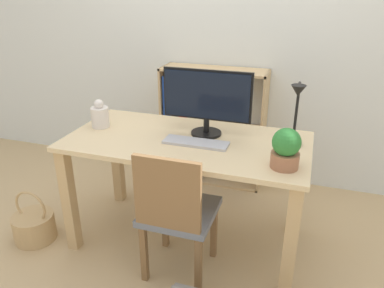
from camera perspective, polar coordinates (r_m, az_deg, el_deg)
The scene contains 11 objects.
ground_plane at distance 2.63m, azimuth -0.70°, elevation -14.12°, with size 10.00×10.00×0.00m, color tan.
wall_back at distance 3.11m, azimuth 5.73°, elevation 17.74°, with size 8.00×0.05×2.60m.
desk at distance 2.31m, azimuth -0.77°, elevation -2.12°, with size 1.46×0.73×0.73m.
monitor at distance 2.26m, azimuth 2.29°, elevation 6.97°, with size 0.55×0.19×0.40m.
keyboard at distance 2.19m, azimuth 0.59°, elevation 0.20°, with size 0.38×0.12×0.02m.
vase at distance 2.50m, azimuth -13.85°, elevation 4.22°, with size 0.11×0.11×0.19m.
desk_lamp at distance 2.13m, azimuth 15.60°, elevation 5.05°, with size 0.10×0.19×0.38m.
potted_plant at distance 1.94m, azimuth 14.11°, elevation -0.68°, with size 0.15×0.15×0.21m.
chair at distance 2.10m, azimuth -2.45°, elevation -10.17°, with size 0.40×0.40×0.82m.
bookshelf at distance 3.21m, azimuth 0.26°, elevation 2.42°, with size 0.86×0.28×0.98m.
basket at distance 2.78m, azimuth -22.92°, elevation -11.40°, with size 0.27×0.27×0.37m.
Camera 1 is at (0.68, -1.97, 1.61)m, focal length 35.00 mm.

